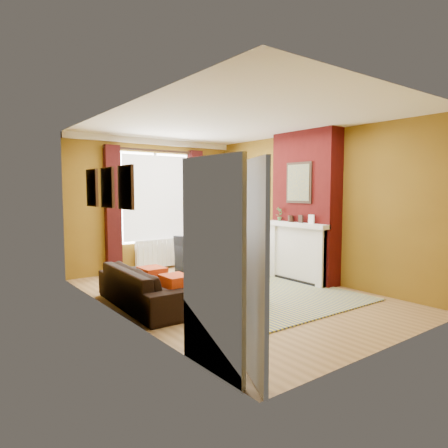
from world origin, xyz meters
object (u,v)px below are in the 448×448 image
at_px(wicker_stool, 190,259).
at_px(floor_lamp, 222,206).
at_px(sofa, 146,286).
at_px(coffee_table, 221,275).
at_px(armchair, 211,253).

relative_size(wicker_stool, floor_lamp, 0.27).
xyz_separation_m(sofa, wicker_stool, (2.00, 1.99, -0.07)).
bearing_deg(coffee_table, sofa, 174.28).
distance_m(armchair, wicker_stool, 0.56).
bearing_deg(armchair, floor_lamp, -155.79).
relative_size(sofa, coffee_table, 1.58).
bearing_deg(sofa, floor_lamp, -52.03).
bearing_deg(wicker_stool, floor_lamp, 7.97).
bearing_deg(armchair, sofa, 18.67).
height_order(armchair, wicker_stool, armchair).
bearing_deg(sofa, armchair, -53.49).
bearing_deg(wicker_stool, coffee_table, -109.98).
xyz_separation_m(coffee_table, wicker_stool, (0.82, 2.25, -0.14)).
height_order(sofa, armchair, armchair).
xyz_separation_m(armchair, coffee_table, (-1.05, -1.77, -0.03)).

